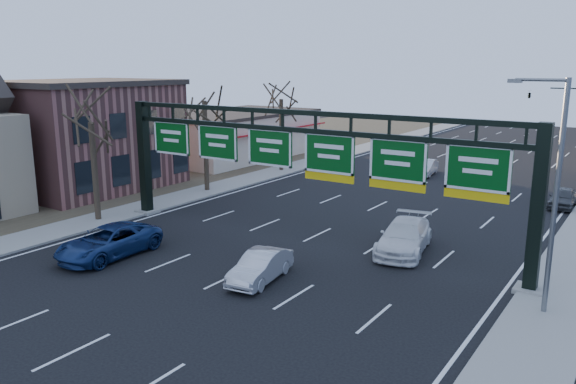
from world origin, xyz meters
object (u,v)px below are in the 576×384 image
Objects in this scene: sign_gantry at (301,159)px; car_blue_suv at (109,242)px; car_silver_sedan at (260,267)px; car_white_wagon at (404,237)px.

sign_gantry is 10.60m from car_blue_suv.
sign_gantry is at bearing 42.85° from car_blue_suv.
sign_gantry reaches higher than car_blue_suv.
car_silver_sedan is (8.27, 1.61, -0.10)m from car_blue_suv.
sign_gantry is at bearing -169.40° from car_white_wagon.
car_blue_suv is at bearing -177.16° from car_silver_sedan.
car_white_wagon reaches higher than car_silver_sedan.
car_silver_sedan is at bearing 8.99° from car_blue_suv.
sign_gantry is 4.44× the size of car_white_wagon.
car_silver_sedan is (1.28, -5.35, -3.96)m from sign_gantry.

